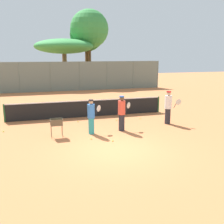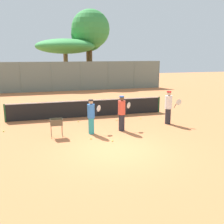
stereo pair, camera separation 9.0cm
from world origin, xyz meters
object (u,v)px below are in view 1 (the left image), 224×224
Objects in this scene: player_red_cap at (91,116)px; player_yellow_shirt at (122,113)px; ball_cart at (56,124)px; tennis_net at (88,108)px; player_white_outfit at (168,107)px.

player_red_cap is 1.62m from player_yellow_shirt.
player_red_cap reaches higher than ball_cart.
player_white_outfit is at bearing -36.01° from tennis_net.
ball_cart is at bearing -135.67° from player_white_outfit.
player_red_cap is 1.74m from ball_cart.
player_white_outfit reaches higher than player_red_cap.
player_white_outfit is 1.03× the size of player_yellow_shirt.
player_white_outfit reaches higher than player_yellow_shirt.
player_red_cap is at bearing -134.29° from player_white_outfit.
tennis_net is at bearing 58.94° from ball_cart.
player_red_cap is 0.95× the size of player_yellow_shirt.
player_white_outfit is at bearing 6.95° from ball_cart.
ball_cart is (-3.33, -0.21, -0.27)m from player_yellow_shirt.
player_white_outfit is 2.08× the size of ball_cart.
tennis_net is 5.29× the size of player_white_outfit.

